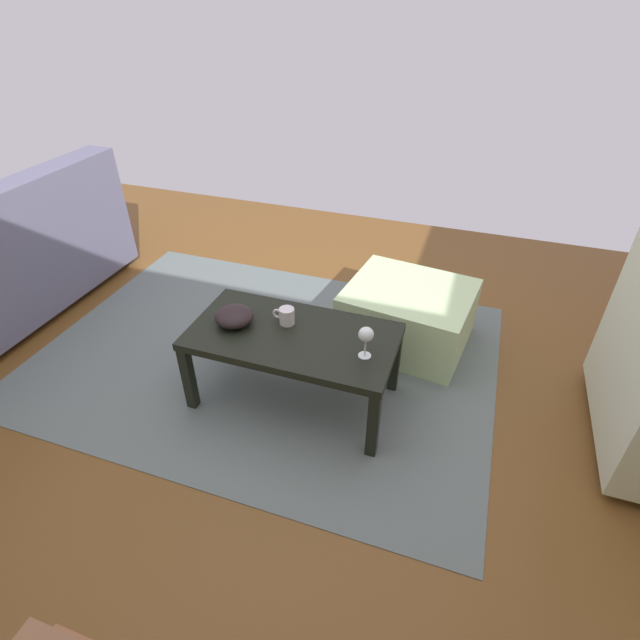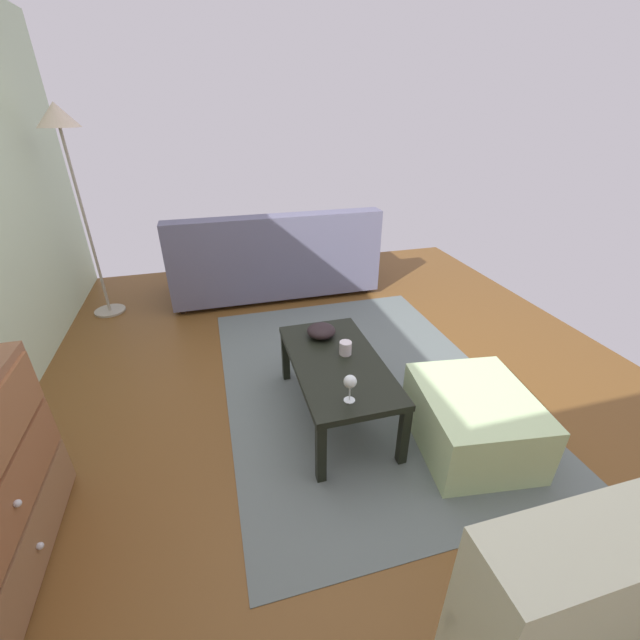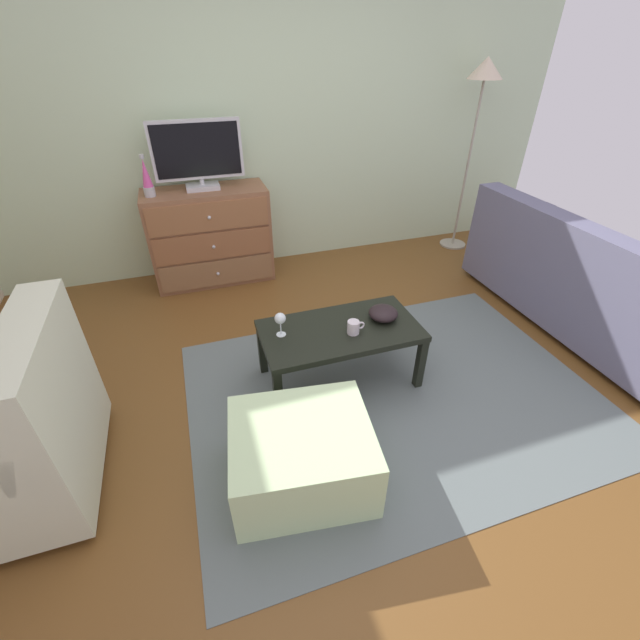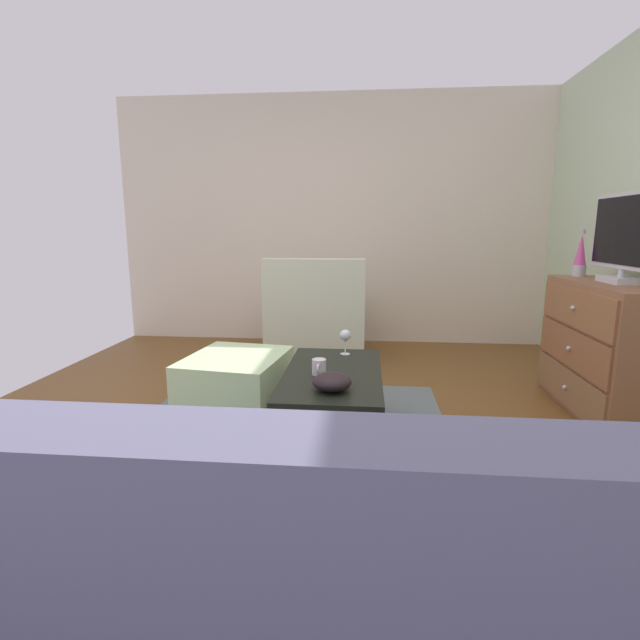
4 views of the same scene
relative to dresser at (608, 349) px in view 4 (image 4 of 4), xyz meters
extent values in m
cube|color=brown|center=(0.71, -1.81, -0.45)|extent=(5.79, 4.71, 0.05)
cube|color=beige|center=(-1.94, -1.81, 0.84)|extent=(0.12, 4.71, 2.53)
cube|color=slate|center=(0.91, -2.01, -0.42)|extent=(2.60, 1.90, 0.01)
cube|color=brown|center=(0.00, 0.01, 0.00)|extent=(1.07, 0.45, 0.86)
cube|color=#885F3D|center=(0.00, -0.23, -0.27)|extent=(1.01, 0.02, 0.25)
sphere|color=silver|center=(0.00, -0.24, -0.27)|extent=(0.03, 0.03, 0.03)
cube|color=brown|center=(0.00, -0.23, 0.00)|extent=(1.01, 0.02, 0.25)
sphere|color=silver|center=(0.00, -0.24, 0.00)|extent=(0.03, 0.03, 0.03)
cube|color=#915C37|center=(0.00, -0.23, 0.27)|extent=(1.01, 0.02, 0.25)
sphere|color=silver|center=(0.00, -0.24, 0.27)|extent=(0.03, 0.03, 0.03)
cube|color=silver|center=(0.00, 0.03, 0.45)|extent=(0.28, 0.18, 0.04)
cylinder|color=silver|center=(0.00, 0.03, 0.49)|extent=(0.04, 0.04, 0.05)
cube|color=silver|center=(0.00, 0.03, 0.75)|extent=(0.74, 0.05, 0.47)
cube|color=black|center=(0.00, 0.00, 0.75)|extent=(0.69, 0.01, 0.42)
cylinder|color=#B7B7BC|center=(-0.43, -0.04, 0.47)|extent=(0.09, 0.09, 0.08)
cone|color=#D84C99|center=(-0.43, -0.04, 0.62)|extent=(0.08, 0.08, 0.22)
cylinder|color=#B7B7BC|center=(-0.43, -0.04, 0.74)|extent=(0.04, 0.04, 0.03)
cube|color=black|center=(0.15, -1.50, -0.24)|extent=(0.05, 0.05, 0.38)
cube|color=black|center=(1.10, -1.50, -0.24)|extent=(0.05, 0.05, 0.38)
cube|color=black|center=(0.15, -1.97, -0.24)|extent=(0.05, 0.05, 0.38)
cube|color=black|center=(1.10, -1.97, -0.24)|extent=(0.05, 0.05, 0.38)
cube|color=black|center=(0.63, -1.74, -0.03)|extent=(1.01, 0.53, 0.04)
cylinder|color=silver|center=(0.25, -1.68, -0.01)|extent=(0.06, 0.06, 0.00)
cylinder|color=silver|center=(0.25, -1.68, 0.04)|extent=(0.01, 0.01, 0.09)
sphere|color=silver|center=(0.25, -1.68, 0.11)|extent=(0.07, 0.07, 0.07)
cylinder|color=silver|center=(0.68, -1.80, 0.03)|extent=(0.08, 0.08, 0.09)
torus|color=silver|center=(0.73, -1.80, 0.04)|extent=(0.05, 0.01, 0.05)
ellipsoid|color=black|center=(0.93, -1.72, 0.03)|extent=(0.19, 0.19, 0.09)
cube|color=slate|center=(2.43, -1.70, 0.23)|extent=(0.20, 2.08, 0.45)
cylinder|color=#332319|center=(-1.55, -1.64, -0.40)|extent=(0.05, 0.05, 0.05)
cylinder|color=#332319|center=(-1.55, -2.37, -0.40)|extent=(0.05, 0.05, 0.05)
cylinder|color=#332319|center=(-0.91, -1.64, -0.40)|extent=(0.05, 0.05, 0.05)
cylinder|color=#332319|center=(-0.91, -2.37, -0.40)|extent=(0.05, 0.05, 0.05)
cube|color=beige|center=(-1.23, -2.01, -0.18)|extent=(0.80, 0.88, 0.40)
cube|color=beige|center=(-0.93, -2.01, 0.27)|extent=(0.20, 0.88, 0.49)
cube|color=beige|center=(-1.23, -1.62, 0.12)|extent=(0.76, 0.12, 0.20)
cube|color=beige|center=(-1.23, -2.39, 0.12)|extent=(0.76, 0.12, 0.20)
cylinder|color=#934D55|center=(-1.48, -2.05, 0.10)|extent=(0.16, 0.40, 0.16)
cube|color=beige|center=(0.17, -2.41, -0.24)|extent=(0.77, 0.69, 0.37)
camera|label=1|loc=(-0.12, 0.00, 1.40)|focal=27.31mm
camera|label=2|loc=(-1.31, -1.09, 1.35)|focal=22.62mm
camera|label=3|loc=(-0.17, -3.73, 1.52)|focal=23.30mm
camera|label=4|loc=(3.11, -1.57, 0.76)|focal=26.51mm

